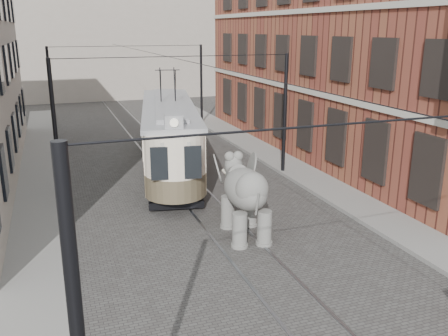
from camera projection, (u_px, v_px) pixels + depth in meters
name	position (u px, v px, depth m)	size (l,w,h in m)	color
ground	(228.00, 232.00, 17.60)	(120.00, 120.00, 0.00)	#413F3C
tram_rails	(228.00, 231.00, 17.59)	(1.54, 80.00, 0.02)	slate
sidewalk_right	(367.00, 210.00, 19.52)	(2.00, 60.00, 0.15)	slate
sidewalk_left	(38.00, 257.00, 15.46)	(2.00, 60.00, 0.15)	slate
brick_building	(354.00, 49.00, 27.63)	(8.00, 26.00, 12.00)	brown
distant_block	(100.00, 30.00, 51.80)	(28.00, 10.00, 14.00)	gray
catenary	(185.00, 126.00, 21.21)	(11.00, 30.20, 6.00)	black
tram	(169.00, 120.00, 24.95)	(2.69, 13.05, 5.18)	beige
elephant	(246.00, 200.00, 16.91)	(2.44, 4.43, 2.71)	#5F5D58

